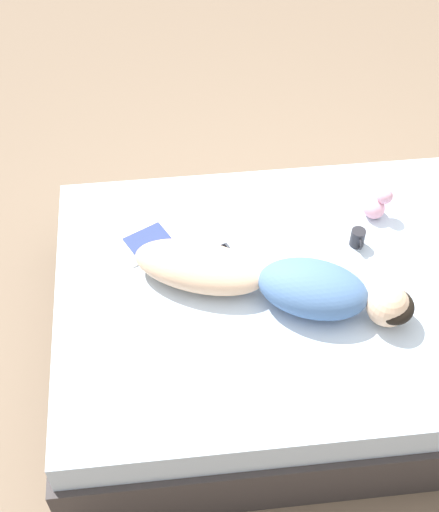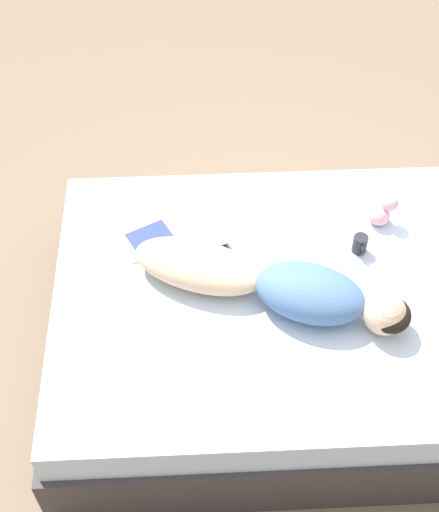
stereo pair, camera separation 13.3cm
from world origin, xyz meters
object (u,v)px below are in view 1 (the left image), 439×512
Objects in this scene: person at (276,282)px; coffee_mug at (358,238)px; open_magazine at (137,227)px; cell_phone at (217,252)px.

person is 0.52m from coffee_mug.
open_magazine is at bearing -107.24° from person.
coffee_mug is 0.69× the size of cell_phone.
cell_phone is at bearing -91.69° from coffee_mug.
person is 0.38m from cell_phone.
open_magazine is 0.44m from cell_phone.
coffee_mug is at bearing 142.29° from person.
person is at bearing -59.38° from coffee_mug.
coffee_mug is (-0.27, 0.45, -0.05)m from person.
coffee_mug is at bearing 66.78° from cell_phone.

